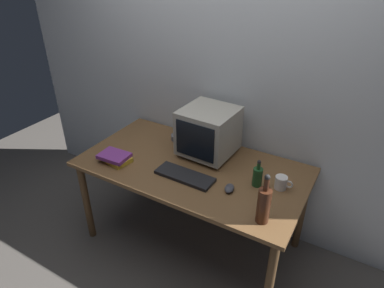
{
  "coord_description": "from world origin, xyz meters",
  "views": [
    {
      "loc": [
        1.04,
        -1.79,
        2.13
      ],
      "look_at": [
        0.0,
        0.0,
        0.93
      ],
      "focal_mm": 31.66,
      "sensor_mm": 36.0,
      "label": 1
    }
  ],
  "objects_px": {
    "book_stack": "(115,157)",
    "crt_monitor": "(208,132)",
    "bottle_tall": "(264,204)",
    "cd_spindle": "(178,137)",
    "keyboard": "(185,176)",
    "bottle_short": "(257,176)",
    "computer_mouse": "(229,188)",
    "mug": "(281,183)"
  },
  "relations": [
    {
      "from": "book_stack",
      "to": "cd_spindle",
      "type": "bearing_deg",
      "value": 66.15
    },
    {
      "from": "bottle_short",
      "to": "book_stack",
      "type": "xyz_separation_m",
      "value": [
        -1.01,
        -0.25,
        -0.04
      ]
    },
    {
      "from": "keyboard",
      "to": "cd_spindle",
      "type": "xyz_separation_m",
      "value": [
        -0.32,
        0.43,
        0.01
      ]
    },
    {
      "from": "keyboard",
      "to": "computer_mouse",
      "type": "height_order",
      "value": "computer_mouse"
    },
    {
      "from": "keyboard",
      "to": "book_stack",
      "type": "relative_size",
      "value": 1.79
    },
    {
      "from": "bottle_short",
      "to": "mug",
      "type": "relative_size",
      "value": 1.65
    },
    {
      "from": "keyboard",
      "to": "book_stack",
      "type": "height_order",
      "value": "book_stack"
    },
    {
      "from": "computer_mouse",
      "to": "cd_spindle",
      "type": "distance_m",
      "value": 0.77
    },
    {
      "from": "bottle_tall",
      "to": "cd_spindle",
      "type": "height_order",
      "value": "bottle_tall"
    },
    {
      "from": "bottle_tall",
      "to": "book_stack",
      "type": "bearing_deg",
      "value": 177.09
    },
    {
      "from": "crt_monitor",
      "to": "computer_mouse",
      "type": "height_order",
      "value": "crt_monitor"
    },
    {
      "from": "bottle_tall",
      "to": "mug",
      "type": "height_order",
      "value": "bottle_tall"
    },
    {
      "from": "crt_monitor",
      "to": "keyboard",
      "type": "relative_size",
      "value": 0.96
    },
    {
      "from": "bottle_short",
      "to": "cd_spindle",
      "type": "relative_size",
      "value": 1.65
    },
    {
      "from": "computer_mouse",
      "to": "cd_spindle",
      "type": "height_order",
      "value": "cd_spindle"
    },
    {
      "from": "book_stack",
      "to": "crt_monitor",
      "type": "bearing_deg",
      "value": 39.15
    },
    {
      "from": "book_stack",
      "to": "mug",
      "type": "relative_size",
      "value": 1.96
    },
    {
      "from": "book_stack",
      "to": "cd_spindle",
      "type": "xyz_separation_m",
      "value": [
        0.23,
        0.52,
        -0.01
      ]
    },
    {
      "from": "cd_spindle",
      "to": "bottle_short",
      "type": "bearing_deg",
      "value": -18.6
    },
    {
      "from": "bottle_short",
      "to": "mug",
      "type": "height_order",
      "value": "bottle_short"
    },
    {
      "from": "computer_mouse",
      "to": "cd_spindle",
      "type": "bearing_deg",
      "value": 136.23
    },
    {
      "from": "keyboard",
      "to": "book_stack",
      "type": "xyz_separation_m",
      "value": [
        -0.55,
        -0.08,
        0.02
      ]
    },
    {
      "from": "crt_monitor",
      "to": "book_stack",
      "type": "height_order",
      "value": "crt_monitor"
    },
    {
      "from": "keyboard",
      "to": "bottle_tall",
      "type": "xyz_separation_m",
      "value": [
        0.61,
        -0.14,
        0.11
      ]
    },
    {
      "from": "bottle_short",
      "to": "cd_spindle",
      "type": "xyz_separation_m",
      "value": [
        -0.79,
        0.26,
        -0.05
      ]
    },
    {
      "from": "crt_monitor",
      "to": "mug",
      "type": "relative_size",
      "value": 3.37
    },
    {
      "from": "bottle_short",
      "to": "book_stack",
      "type": "height_order",
      "value": "bottle_short"
    },
    {
      "from": "crt_monitor",
      "to": "bottle_short",
      "type": "height_order",
      "value": "crt_monitor"
    },
    {
      "from": "book_stack",
      "to": "computer_mouse",
      "type": "bearing_deg",
      "value": 6.79
    },
    {
      "from": "bottle_short",
      "to": "crt_monitor",
      "type": "bearing_deg",
      "value": 157.91
    },
    {
      "from": "book_stack",
      "to": "mug",
      "type": "xyz_separation_m",
      "value": [
        1.16,
        0.3,
        0.01
      ]
    },
    {
      "from": "bottle_short",
      "to": "bottle_tall",
      "type": "bearing_deg",
      "value": -64.25
    },
    {
      "from": "keyboard",
      "to": "mug",
      "type": "xyz_separation_m",
      "value": [
        0.61,
        0.21,
        0.03
      ]
    },
    {
      "from": "book_stack",
      "to": "mug",
      "type": "bearing_deg",
      "value": 14.4
    },
    {
      "from": "bottle_tall",
      "to": "mug",
      "type": "relative_size",
      "value": 2.72
    },
    {
      "from": "crt_monitor",
      "to": "book_stack",
      "type": "bearing_deg",
      "value": -140.85
    },
    {
      "from": "keyboard",
      "to": "cd_spindle",
      "type": "bearing_deg",
      "value": 127.97
    },
    {
      "from": "crt_monitor",
      "to": "cd_spindle",
      "type": "xyz_separation_m",
      "value": [
        -0.32,
        0.07,
        -0.17
      ]
    },
    {
      "from": "crt_monitor",
      "to": "mug",
      "type": "distance_m",
      "value": 0.65
    },
    {
      "from": "cd_spindle",
      "to": "mug",
      "type": "bearing_deg",
      "value": -13.03
    },
    {
      "from": "bottle_short",
      "to": "book_stack",
      "type": "bearing_deg",
      "value": -166.1
    },
    {
      "from": "keyboard",
      "to": "mug",
      "type": "height_order",
      "value": "mug"
    }
  ]
}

